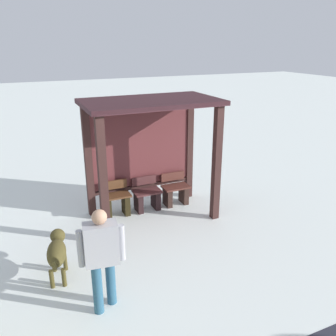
{
  "coord_description": "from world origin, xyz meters",
  "views": [
    {
      "loc": [
        -2.54,
        -6.56,
        3.68
      ],
      "look_at": [
        0.26,
        -0.26,
        1.18
      ],
      "focal_mm": 37.6,
      "sensor_mm": 36.0,
      "label": 1
    }
  ],
  "objects_px": {
    "bench_left_inside": "(116,202)",
    "bench_center_inside": "(147,197)",
    "dog": "(57,251)",
    "person_walking": "(102,253)",
    "bench_right_inside": "(175,192)",
    "bus_shelter": "(148,134)"
  },
  "relations": [
    {
      "from": "bench_left_inside",
      "to": "bench_center_inside",
      "type": "height_order",
      "value": "bench_left_inside"
    },
    {
      "from": "bench_left_inside",
      "to": "dog",
      "type": "xyz_separation_m",
      "value": [
        -1.48,
        -1.71,
        0.15
      ]
    },
    {
      "from": "bench_center_inside",
      "to": "person_walking",
      "type": "height_order",
      "value": "person_walking"
    },
    {
      "from": "bench_center_inside",
      "to": "bench_right_inside",
      "type": "height_order",
      "value": "bench_center_inside"
    },
    {
      "from": "bench_center_inside",
      "to": "bench_right_inside",
      "type": "relative_size",
      "value": 1.01
    },
    {
      "from": "person_walking",
      "to": "dog",
      "type": "distance_m",
      "value": 1.24
    },
    {
      "from": "bench_right_inside",
      "to": "person_walking",
      "type": "xyz_separation_m",
      "value": [
        -2.41,
        -2.74,
        0.62
      ]
    },
    {
      "from": "bus_shelter",
      "to": "bench_left_inside",
      "type": "distance_m",
      "value": 1.68
    },
    {
      "from": "bench_left_inside",
      "to": "bench_right_inside",
      "type": "relative_size",
      "value": 1.05
    },
    {
      "from": "bench_left_inside",
      "to": "bench_right_inside",
      "type": "distance_m",
      "value": 1.45
    },
    {
      "from": "bench_left_inside",
      "to": "dog",
      "type": "relative_size",
      "value": 0.77
    },
    {
      "from": "bus_shelter",
      "to": "bench_right_inside",
      "type": "xyz_separation_m",
      "value": [
        0.72,
        0.13,
        -1.53
      ]
    },
    {
      "from": "bench_center_inside",
      "to": "bench_right_inside",
      "type": "distance_m",
      "value": 0.72
    },
    {
      "from": "bench_center_inside",
      "to": "person_walking",
      "type": "bearing_deg",
      "value": -121.64
    },
    {
      "from": "bench_left_inside",
      "to": "dog",
      "type": "bearing_deg",
      "value": -130.87
    },
    {
      "from": "bench_left_inside",
      "to": "dog",
      "type": "height_order",
      "value": "bench_left_inside"
    },
    {
      "from": "bench_center_inside",
      "to": "person_walking",
      "type": "relative_size",
      "value": 0.48
    },
    {
      "from": "bench_center_inside",
      "to": "bench_left_inside",
      "type": "bearing_deg",
      "value": -179.91
    },
    {
      "from": "bench_left_inside",
      "to": "person_walking",
      "type": "relative_size",
      "value": 0.49
    },
    {
      "from": "bench_right_inside",
      "to": "person_walking",
      "type": "relative_size",
      "value": 0.47
    },
    {
      "from": "bench_right_inside",
      "to": "dog",
      "type": "xyz_separation_m",
      "value": [
        -2.92,
        -1.71,
        0.17
      ]
    },
    {
      "from": "bus_shelter",
      "to": "bench_left_inside",
      "type": "height_order",
      "value": "bus_shelter"
    }
  ]
}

